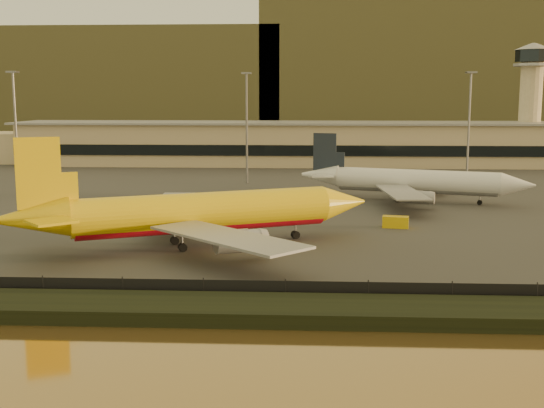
{
  "coord_description": "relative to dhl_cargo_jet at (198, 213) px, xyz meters",
  "views": [
    {
      "loc": [
        4.06,
        -76.97,
        19.99
      ],
      "look_at": [
        -0.6,
        12.0,
        5.99
      ],
      "focal_mm": 45.0,
      "sensor_mm": 36.0,
      "label": 1
    }
  ],
  "objects": [
    {
      "name": "apron_light_masts",
      "position": [
        25.51,
        63.29,
        11.01
      ],
      "size": [
        152.2,
        12.2,
        25.4
      ],
      "color": "slate",
      "rests_on": "tarmac"
    },
    {
      "name": "control_tower",
      "position": [
        80.51,
        119.29,
        16.97
      ],
      "size": [
        11.2,
        11.2,
        35.5
      ],
      "color": "tan",
      "rests_on": "tarmac"
    },
    {
      "name": "ground",
      "position": [
        10.51,
        -11.71,
        -4.69
      ],
      "size": [
        900.0,
        900.0,
        0.0
      ],
      "primitive_type": "plane",
      "color": "black",
      "rests_on": "ground"
    },
    {
      "name": "perimeter_fence",
      "position": [
        10.51,
        -24.71,
        -3.39
      ],
      "size": [
        300.0,
        0.05,
        2.2
      ],
      "primitive_type": "cube",
      "color": "black",
      "rests_on": "tarmac"
    },
    {
      "name": "tarmac",
      "position": [
        10.51,
        83.29,
        -4.59
      ],
      "size": [
        320.0,
        220.0,
        0.2
      ],
      "primitive_type": "cube",
      "color": "#2D2D2D",
      "rests_on": "ground"
    },
    {
      "name": "embankment",
      "position": [
        10.51,
        -28.71,
        -3.99
      ],
      "size": [
        320.0,
        7.0,
        1.4
      ],
      "primitive_type": "cube",
      "color": "black",
      "rests_on": "ground"
    },
    {
      "name": "terminal_building",
      "position": [
        -4.02,
        113.84,
        1.56
      ],
      "size": [
        202.0,
        25.0,
        12.6
      ],
      "color": "tan",
      "rests_on": "tarmac"
    },
    {
      "name": "gse_vehicle_yellow",
      "position": [
        28.11,
        14.76,
        -3.61
      ],
      "size": [
        4.17,
        2.42,
        1.77
      ],
      "primitive_type": "cube",
      "rotation": [
        0.0,
        0.0,
        -0.17
      ],
      "color": "#E1B70B",
      "rests_on": "tarmac"
    },
    {
      "name": "gse_vehicle_white",
      "position": [
        -0.59,
        22.02,
        -3.68
      ],
      "size": [
        3.73,
        1.96,
        1.62
      ],
      "primitive_type": "cube",
      "rotation": [
        0.0,
        0.0,
        -0.1
      ],
      "color": "silver",
      "rests_on": "tarmac"
    },
    {
      "name": "distant_hills",
      "position": [
        -10.24,
        328.29,
        26.7
      ],
      "size": [
        470.0,
        160.0,
        70.0
      ],
      "color": "brown",
      "rests_on": "ground"
    },
    {
      "name": "dhl_cargo_jet",
      "position": [
        0.0,
        0.0,
        0.0
      ],
      "size": [
        47.8,
        45.28,
        15.04
      ],
      "rotation": [
        0.0,
        0.0,
        0.42
      ],
      "color": "#E1B70B",
      "rests_on": "tarmac"
    },
    {
      "name": "white_narrowbody_jet",
      "position": [
        34.65,
        41.82,
        -0.68
      ],
      "size": [
        43.49,
        41.4,
        12.75
      ],
      "rotation": [
        0.0,
        0.0,
        -0.3
      ],
      "color": "silver",
      "rests_on": "tarmac"
    }
  ]
}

